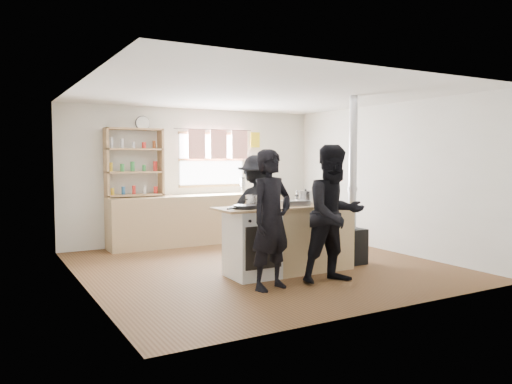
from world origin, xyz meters
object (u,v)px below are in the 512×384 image
(roast_tray, at_px, (294,203))
(flue_heater, at_px, (352,221))
(cooking_island, at_px, (290,239))
(person_near_right, at_px, (335,214))
(thermos, at_px, (243,186))
(stockpot_counter, at_px, (305,197))
(skillet_greens, at_px, (245,207))
(person_near_left, at_px, (271,220))
(bread_board, at_px, (330,200))
(stockpot_stove, at_px, (253,201))
(person_far, at_px, (257,208))

(roast_tray, height_order, flue_heater, flue_heater)
(cooking_island, bearing_deg, person_near_right, -75.41)
(thermos, bearing_deg, stockpot_counter, -98.30)
(skillet_greens, height_order, roast_tray, roast_tray)
(cooking_island, relative_size, person_near_left, 1.16)
(thermos, height_order, bread_board, thermos)
(bread_board, bearing_deg, stockpot_counter, 165.39)
(skillet_greens, xyz_separation_m, person_near_right, (0.94, -0.66, -0.08))
(bread_board, distance_m, person_near_right, 0.93)
(thermos, bearing_deg, skillet_greens, -117.26)
(stockpot_counter, xyz_separation_m, bread_board, (0.36, -0.09, -0.04))
(thermos, height_order, cooking_island, thermos)
(roast_tray, relative_size, bread_board, 1.23)
(person_near_left, bearing_deg, skillet_greens, 81.65)
(stockpot_stove, relative_size, person_far, 0.13)
(person_near_left, xyz_separation_m, person_far, (0.66, 1.50, -0.03))
(skillet_greens, xyz_separation_m, stockpot_counter, (1.08, 0.20, 0.07))
(cooking_island, bearing_deg, bread_board, 1.43)
(flue_heater, bearing_deg, stockpot_counter, 172.79)
(thermos, distance_m, skillet_greens, 3.21)
(cooking_island, distance_m, stockpot_counter, 0.67)
(person_near_right, bearing_deg, thermos, 84.52)
(flue_heater, bearing_deg, roast_tray, -177.06)
(thermos, xyz_separation_m, person_far, (-0.75, -1.89, -0.23))
(person_far, bearing_deg, person_near_right, 114.48)
(cooking_island, relative_size, stockpot_counter, 6.90)
(thermos, distance_m, person_near_right, 3.56)
(cooking_island, height_order, bread_board, bread_board)
(stockpot_counter, distance_m, person_far, 0.87)
(person_near_right, bearing_deg, cooking_island, 107.79)
(person_far, bearing_deg, stockpot_stove, 74.01)
(bread_board, height_order, person_near_left, person_near_left)
(bread_board, bearing_deg, stockpot_stove, 174.83)
(flue_heater, height_order, person_near_left, flue_heater)
(cooking_island, relative_size, person_far, 1.21)
(stockpot_counter, bearing_deg, thermos, 81.70)
(cooking_island, xyz_separation_m, person_near_right, (0.19, -0.75, 0.41))
(thermos, bearing_deg, person_far, -111.52)
(stockpot_stove, distance_m, person_near_left, 0.79)
(roast_tray, height_order, stockpot_stove, stockpot_stove)
(roast_tray, distance_m, stockpot_counter, 0.34)
(person_near_left, height_order, person_near_right, person_near_right)
(thermos, height_order, flue_heater, flue_heater)
(person_near_right, bearing_deg, person_far, 100.60)
(thermos, height_order, stockpot_counter, thermos)
(skillet_greens, bearing_deg, flue_heater, 3.06)
(roast_tray, bearing_deg, thermos, 76.28)
(cooking_island, distance_m, person_near_right, 0.87)
(roast_tray, bearing_deg, stockpot_stove, 162.84)
(bread_board, bearing_deg, cooking_island, -178.57)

